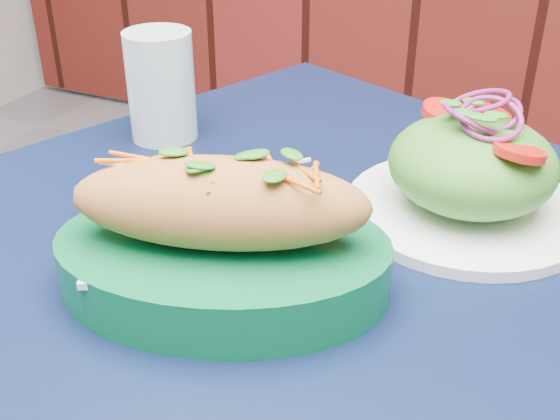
% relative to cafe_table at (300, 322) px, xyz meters
% --- Properties ---
extents(cafe_table, '(1.04, 1.04, 0.75)m').
position_rel_cafe_table_xyz_m(cafe_table, '(0.00, 0.00, 0.00)').
color(cafe_table, black).
rests_on(cafe_table, ground).
extents(banh_mi_basket, '(0.33, 0.27, 0.13)m').
position_rel_cafe_table_xyz_m(banh_mi_basket, '(-0.04, -0.09, 0.14)').
color(banh_mi_basket, '#085E31').
rests_on(banh_mi_basket, cafe_table).
extents(salad_plate, '(0.24, 0.24, 0.12)m').
position_rel_cafe_table_xyz_m(salad_plate, '(0.13, 0.13, 0.14)').
color(salad_plate, white).
rests_on(salad_plate, cafe_table).
extents(water_glass, '(0.08, 0.08, 0.13)m').
position_rel_cafe_table_xyz_m(water_glass, '(-0.26, 0.17, 0.15)').
color(water_glass, silver).
rests_on(water_glass, cafe_table).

